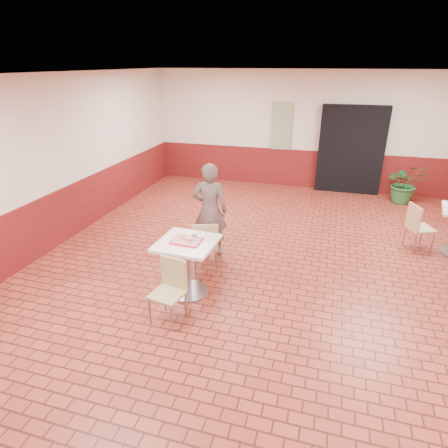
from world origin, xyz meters
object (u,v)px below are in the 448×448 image
(long_john_donut, at_px, (189,239))
(chair_main_back, at_px, (206,244))
(ring_donut, at_px, (184,236))
(paper_cup, at_px, (194,235))
(potted_plant, at_px, (405,183))
(serving_tray, at_px, (187,241))
(chair_main_front, at_px, (170,287))
(main_table, at_px, (187,259))
(customer, at_px, (210,210))
(chair_second_left, at_px, (418,225))

(long_john_donut, bearing_deg, chair_main_back, 89.90)
(ring_donut, xyz_separation_m, paper_cup, (0.16, -0.00, 0.04))
(paper_cup, bearing_deg, chair_main_back, 94.45)
(chair_main_back, relative_size, potted_plant, 0.90)
(serving_tray, bearing_deg, potted_plant, 54.92)
(serving_tray, xyz_separation_m, ring_donut, (-0.08, 0.09, 0.03))
(chair_main_back, relative_size, paper_cup, 8.84)
(chair_main_front, bearing_deg, ring_donut, 106.61)
(long_john_donut, bearing_deg, main_table, 177.01)
(customer, xyz_separation_m, paper_cup, (0.16, -1.20, 0.09))
(serving_tray, distance_m, ring_donut, 0.12)
(serving_tray, bearing_deg, chair_main_front, -90.57)
(chair_main_back, distance_m, paper_cup, 0.74)
(main_table, xyz_separation_m, chair_main_back, (0.04, 0.69, -0.08))
(chair_main_front, relative_size, chair_second_left, 1.00)
(long_john_donut, bearing_deg, serving_tray, 177.01)
(main_table, height_order, chair_main_front, chair_main_front)
(chair_main_front, bearing_deg, main_table, 100.05)
(chair_second_left, bearing_deg, main_table, 103.48)
(serving_tray, bearing_deg, chair_main_back, 86.93)
(chair_main_back, relative_size, long_john_donut, 5.92)
(main_table, bearing_deg, chair_main_back, 86.93)
(customer, distance_m, paper_cup, 1.22)
(potted_plant, bearing_deg, long_john_donut, -124.80)
(potted_plant, bearing_deg, chair_main_front, -122.12)
(ring_donut, relative_size, long_john_donut, 0.65)
(chair_main_back, relative_size, customer, 0.53)
(main_table, bearing_deg, serving_tray, 26.57)
(chair_main_back, distance_m, serving_tray, 0.78)
(main_table, relative_size, chair_main_back, 0.97)
(customer, bearing_deg, long_john_donut, 88.26)
(main_table, distance_m, potted_plant, 6.23)
(chair_main_front, height_order, paper_cup, paper_cup)
(chair_second_left, relative_size, potted_plant, 0.88)
(customer, relative_size, ring_donut, 17.39)
(customer, xyz_separation_m, potted_plant, (3.66, 3.81, -0.34))
(ring_donut, height_order, chair_second_left, ring_donut)
(chair_main_front, xyz_separation_m, paper_cup, (0.09, 0.70, 0.44))
(chair_main_front, xyz_separation_m, chair_second_left, (3.44, 3.10, 0.00))
(paper_cup, relative_size, potted_plant, 0.10)
(chair_main_front, distance_m, serving_tray, 0.72)
(ring_donut, distance_m, paper_cup, 0.17)
(main_table, height_order, potted_plant, potted_plant)
(chair_main_front, height_order, ring_donut, ring_donut)
(main_table, distance_m, paper_cup, 0.37)
(chair_main_back, bearing_deg, chair_second_left, -172.04)
(main_table, height_order, customer, customer)
(chair_main_back, distance_m, customer, 0.70)
(chair_main_front, relative_size, potted_plant, 0.88)
(main_table, distance_m, customer, 1.32)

